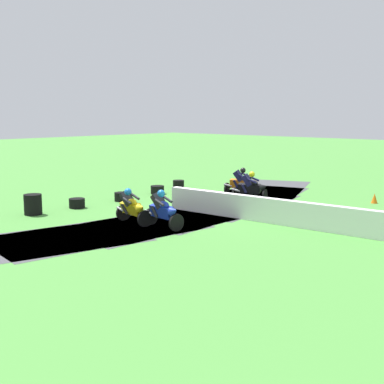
# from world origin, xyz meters

# --- Properties ---
(ground_plane) EXTENTS (120.00, 120.00, 0.00)m
(ground_plane) POSITION_xyz_m (0.00, 0.00, 0.00)
(ground_plane) COLOR #4C933D
(track_asphalt) EXTENTS (6.67, 22.15, 0.01)m
(track_asphalt) POSITION_xyz_m (-0.56, -0.03, 0.00)
(track_asphalt) COLOR #47474C
(track_asphalt) RESTS_ON ground
(safety_barrier) EXTENTS (12.37, 1.04, 0.90)m
(safety_barrier) POSITION_xyz_m (4.67, 0.28, 0.45)
(safety_barrier) COLOR white
(safety_barrier) RESTS_ON ground
(motorcycle_lead_yellow) EXTENTS (1.70, 0.98, 1.42)m
(motorcycle_lead_yellow) POSITION_xyz_m (-0.48, -3.31, 0.63)
(motorcycle_lead_yellow) COLOR black
(motorcycle_lead_yellow) RESTS_ON ground
(motorcycle_chase_blue) EXTENTS (1.70, 0.86, 1.43)m
(motorcycle_chase_blue) POSITION_xyz_m (0.84, -3.07, 0.65)
(motorcycle_chase_blue) COLOR black
(motorcycle_chase_blue) RESTS_ON ground
(motorcycle_trailing_black) EXTENTS (1.71, 1.10, 1.43)m
(motorcycle_trailing_black) POSITION_xyz_m (-0.05, 3.33, 0.66)
(motorcycle_trailing_black) COLOR black
(motorcycle_trailing_black) RESTS_ON ground
(motorcycle_fourth_orange) EXTENTS (1.71, 1.11, 1.42)m
(motorcycle_fourth_orange) POSITION_xyz_m (-1.25, 4.29, 0.66)
(motorcycle_fourth_orange) COLOR black
(motorcycle_fourth_orange) RESTS_ON ground
(tire_stack_near) EXTENTS (0.69, 0.69, 0.80)m
(tire_stack_near) POSITION_xyz_m (-4.66, -4.75, 0.40)
(tire_stack_near) COLOR black
(tire_stack_near) RESTS_ON ground
(tire_stack_mid_a) EXTENTS (0.66, 0.66, 0.40)m
(tire_stack_mid_a) POSITION_xyz_m (-4.56, -2.78, 0.20)
(tire_stack_mid_a) COLOR black
(tire_stack_mid_a) RESTS_ON ground
(tire_stack_mid_b) EXTENTS (0.59, 0.59, 0.40)m
(tire_stack_mid_b) POSITION_xyz_m (-4.46, -0.48, 0.20)
(tire_stack_mid_b) COLOR black
(tire_stack_mid_b) RESTS_ON ground
(tire_stack_far) EXTENTS (0.66, 0.66, 0.40)m
(tire_stack_far) POSITION_xyz_m (-4.74, 2.07, 0.20)
(tire_stack_far) COLOR black
(tire_stack_far) RESTS_ON ground
(tire_stack_extra_a) EXTENTS (0.59, 0.59, 0.40)m
(tire_stack_extra_a) POSITION_xyz_m (-5.39, 4.26, 0.20)
(tire_stack_extra_a) COLOR black
(tire_stack_extra_a) RESTS_ON ground
(traffic_cone) EXTENTS (0.28, 0.28, 0.44)m
(traffic_cone) POSITION_xyz_m (4.23, 6.64, 0.22)
(traffic_cone) COLOR orange
(traffic_cone) RESTS_ON ground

